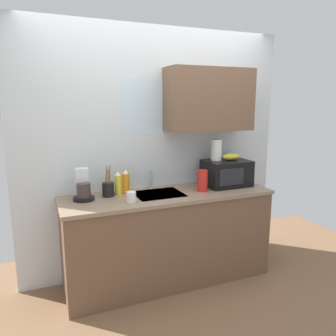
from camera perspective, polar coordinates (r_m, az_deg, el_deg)
kitchen_wall_assembly at (r=3.42m, az=-0.41°, el=4.55°), size 2.81×0.42×2.50m
counter_unit at (r=3.34m, az=-0.03°, el=-11.71°), size 2.04×0.63×0.90m
sink_faucet at (r=3.35m, az=-2.96°, el=-2.03°), size 0.03×0.03×0.18m
microwave at (r=3.51m, az=10.09°, el=-0.86°), size 0.46×0.35×0.27m
banana_bunch at (r=3.51m, az=10.87°, el=1.93°), size 0.20×0.11×0.07m
paper_towel_roll at (r=3.46m, az=8.37°, el=3.15°), size 0.11×0.11×0.22m
coffee_maker at (r=3.07m, az=-14.51°, el=-3.40°), size 0.19×0.21×0.28m
dish_soap_bottle_orange at (r=3.21m, az=-7.29°, el=-2.41°), size 0.07×0.07×0.23m
dish_soap_bottle_yellow at (r=3.16m, az=-8.63°, el=-2.69°), size 0.06×0.06×0.23m
cereal_canister at (r=3.26m, az=5.95°, el=-2.19°), size 0.10×0.10×0.21m
mug_white at (r=2.92m, az=-6.38°, el=-5.00°), size 0.08×0.08×0.09m
utensil_crock at (r=3.12m, az=-10.32°, el=-3.59°), size 0.11×0.11×0.29m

